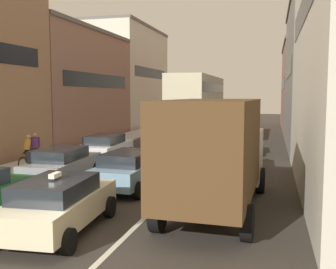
% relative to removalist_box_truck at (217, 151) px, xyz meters
% --- Properties ---
extents(ground_plane, '(140.00, 140.00, 0.00)m').
position_rel_removalist_box_truck_xyz_m(ground_plane, '(-3.69, -3.98, -1.97)').
color(ground_plane, '#38322B').
extents(sidewalk_left, '(2.60, 64.00, 0.14)m').
position_rel_removalist_box_truck_xyz_m(sidewalk_left, '(-10.39, 16.02, -1.90)').
color(sidewalk_left, '#B4B4B4').
rests_on(sidewalk_left, ground).
extents(lane_stripe_left, '(0.16, 60.00, 0.01)m').
position_rel_removalist_box_truck_xyz_m(lane_stripe_left, '(-5.39, 16.02, -1.97)').
color(lane_stripe_left, silver).
rests_on(lane_stripe_left, ground).
extents(lane_stripe_right, '(0.16, 60.00, 0.01)m').
position_rel_removalist_box_truck_xyz_m(lane_stripe_right, '(-1.99, 16.02, -1.97)').
color(lane_stripe_right, silver).
rests_on(lane_stripe_right, ground).
extents(building_row_left, '(7.20, 43.90, 11.60)m').
position_rel_removalist_box_truck_xyz_m(building_row_left, '(-15.69, 18.28, 3.38)').
color(building_row_left, '#9E7556').
rests_on(building_row_left, ground).
extents(removalist_box_truck, '(2.91, 7.78, 3.58)m').
position_rel_removalist_box_truck_xyz_m(removalist_box_truck, '(0.00, 0.00, 0.00)').
color(removalist_box_truck, '#B7B29E').
rests_on(removalist_box_truck, ground).
extents(taxi_centre_lane_front, '(2.30, 4.41, 1.66)m').
position_rel_removalist_box_truck_xyz_m(taxi_centre_lane_front, '(-3.88, -2.96, -1.18)').
color(taxi_centre_lane_front, beige).
rests_on(taxi_centre_lane_front, ground).
extents(sedan_centre_lane_second, '(2.24, 4.39, 1.49)m').
position_rel_removalist_box_truck_xyz_m(sedan_centre_lane_second, '(-3.74, 2.28, -1.18)').
color(sedan_centre_lane_second, '#759EB7').
rests_on(sedan_centre_lane_second, ground).
extents(wagon_left_lane_second, '(2.24, 4.39, 1.49)m').
position_rel_removalist_box_truck_xyz_m(wagon_left_lane_second, '(-6.90, 2.51, -1.18)').
color(wagon_left_lane_second, gray).
rests_on(wagon_left_lane_second, ground).
extents(hatchback_centre_lane_third, '(2.10, 4.32, 1.49)m').
position_rel_removalist_box_truck_xyz_m(hatchback_centre_lane_third, '(-3.56, 7.97, -1.18)').
color(hatchback_centre_lane_third, beige).
rests_on(hatchback_centre_lane_third, ground).
extents(sedan_left_lane_third, '(2.18, 4.36, 1.49)m').
position_rel_removalist_box_truck_xyz_m(sedan_left_lane_third, '(-7.28, 7.99, -1.18)').
color(sedan_left_lane_third, silver).
rests_on(sedan_left_lane_third, ground).
extents(sedan_right_lane_behind_truck, '(2.16, 4.35, 1.49)m').
position_rel_removalist_box_truck_xyz_m(sedan_right_lane_behind_truck, '(-0.10, 6.90, -1.18)').
color(sedan_right_lane_behind_truck, '#A51E1E').
rests_on(sedan_right_lane_behind_truck, ground).
extents(wagon_right_lane_far, '(2.23, 4.38, 1.49)m').
position_rel_removalist_box_truck_xyz_m(wagon_right_lane_far, '(-0.41, 12.29, -1.18)').
color(wagon_right_lane_far, '#194C8C').
rests_on(wagon_right_lane_far, ground).
extents(bus_mid_queue_primary, '(2.84, 10.51, 5.06)m').
position_rel_removalist_box_truck_xyz_m(bus_mid_queue_primary, '(-3.75, 16.89, 0.86)').
color(bus_mid_queue_primary, '#BFB793').
rests_on(bus_mid_queue_primary, ground).
extents(bus_far_queue_secondary, '(2.90, 10.53, 2.90)m').
position_rel_removalist_box_truck_xyz_m(bus_far_queue_secondary, '(-3.86, 29.69, -0.21)').
color(bus_far_queue_secondary, '#B21919').
rests_on(bus_far_queue_secondary, ground).
extents(cyclist_on_sidewalk, '(0.50, 1.73, 1.72)m').
position_rel_removalist_box_truck_xyz_m(cyclist_on_sidewalk, '(-10.15, 4.93, -1.12)').
color(cyclist_on_sidewalk, black).
rests_on(cyclist_on_sidewalk, ground).
extents(pedestrian_near_kerb, '(0.46, 0.36, 1.66)m').
position_rel_removalist_box_truck_xyz_m(pedestrian_near_kerb, '(-10.75, 6.44, -1.03)').
color(pedestrian_near_kerb, '#262D47').
rests_on(pedestrian_near_kerb, ground).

